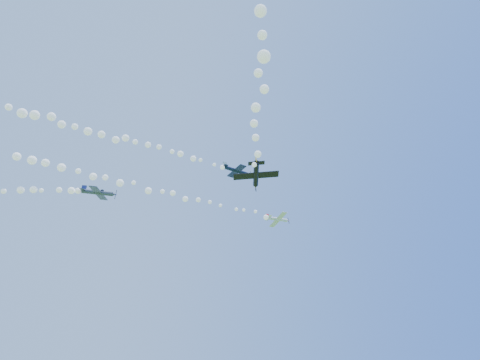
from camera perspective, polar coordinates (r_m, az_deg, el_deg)
name	(u,v)px	position (r m, az deg, el deg)	size (l,w,h in m)	color
plane_white	(278,219)	(95.50, 5.41, -5.57)	(6.41, 6.60, 1.80)	silver
smoke_trail_white	(93,175)	(84.45, -20.21, 0.65)	(80.86, 6.31, 2.73)	white
plane_navy	(236,171)	(84.42, -0.52, 1.33)	(6.75, 6.94, 2.28)	#0B1534
smoke_trail_navy	(57,121)	(79.50, -24.57, 7.61)	(66.88, 5.50, 2.67)	white
plane_grey	(99,193)	(78.28, -19.48, -1.71)	(6.71, 6.94, 2.60)	#3B4057
plane_black	(256,175)	(59.34, 2.29, 0.75)	(6.72, 6.34, 2.19)	black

